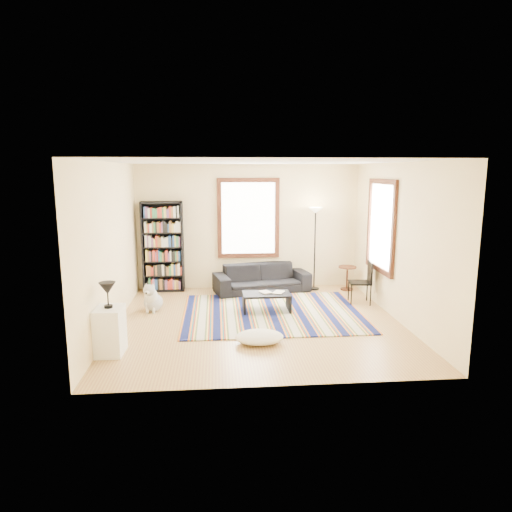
{
  "coord_description": "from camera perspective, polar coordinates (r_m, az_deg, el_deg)",
  "views": [
    {
      "loc": [
        -0.72,
        -7.76,
        2.65
      ],
      "look_at": [
        0.0,
        0.5,
        1.1
      ],
      "focal_mm": 32.0,
      "sensor_mm": 36.0,
      "label": 1
    }
  ],
  "objects": [
    {
      "name": "ceiling",
      "position": [
        7.8,
        0.33,
        12.06
      ],
      "size": [
        5.0,
        5.0,
        0.1
      ],
      "primitive_type": "cube",
      "color": "white",
      "rests_on": "floor"
    },
    {
      "name": "coffee_table",
      "position": [
        8.75,
        1.32,
        -5.81
      ],
      "size": [
        0.95,
        0.59,
        0.36
      ],
      "primitive_type": "cube",
      "rotation": [
        0.0,
        0.0,
        -0.1
      ],
      "color": "black",
      "rests_on": "floor"
    },
    {
      "name": "wall_right",
      "position": [
        8.52,
        17.67,
        1.64
      ],
      "size": [
        0.1,
        5.0,
        2.8
      ],
      "primitive_type": "cube",
      "color": "#FEEBAB",
      "rests_on": "floor"
    },
    {
      "name": "white_cabinet",
      "position": [
        7.08,
        -17.79,
        -8.89
      ],
      "size": [
        0.39,
        0.51,
        0.7
      ],
      "primitive_type": "cube",
      "rotation": [
        0.0,
        0.0,
        -0.03
      ],
      "color": "white",
      "rests_on": "floor"
    },
    {
      "name": "folding_chair",
      "position": [
        9.46,
        12.85,
        -3.25
      ],
      "size": [
        0.47,
        0.45,
        0.86
      ],
      "primitive_type": "cube",
      "rotation": [
        0.0,
        0.0,
        -0.13
      ],
      "color": "black",
      "rests_on": "floor"
    },
    {
      "name": "side_table",
      "position": [
        10.5,
        11.31,
        -2.72
      ],
      "size": [
        0.47,
        0.47,
        0.54
      ],
      "primitive_type": "cylinder",
      "rotation": [
        0.0,
        0.0,
        -0.19
      ],
      "color": "#4E2913",
      "rests_on": "floor"
    },
    {
      "name": "book_b",
      "position": [
        8.77,
        2.26,
        -4.5
      ],
      "size": [
        0.28,
        0.31,
        0.02
      ],
      "primitive_type": "imported",
      "rotation": [
        0.0,
        0.0,
        -0.46
      ],
      "color": "beige",
      "rests_on": "coffee_table"
    },
    {
      "name": "window_right",
      "position": [
        9.2,
        15.38,
        3.65
      ],
      "size": [
        0.06,
        1.2,
        1.6
      ],
      "primitive_type": "cube",
      "color": "white",
      "rests_on": "wall_right"
    },
    {
      "name": "wall_left",
      "position": [
        8.07,
        -18.02,
        1.15
      ],
      "size": [
        0.1,
        5.0,
        2.8
      ],
      "primitive_type": "cube",
      "color": "#FEEBAB",
      "rests_on": "floor"
    },
    {
      "name": "wall_front",
      "position": [
        5.41,
        2.83,
        -2.79
      ],
      "size": [
        5.0,
        0.1,
        2.8
      ],
      "primitive_type": "cube",
      "color": "#FEEBAB",
      "rests_on": "floor"
    },
    {
      "name": "rug",
      "position": [
        8.7,
        2.03,
        -7.1
      ],
      "size": [
        3.33,
        2.67,
        0.02
      ],
      "primitive_type": "cube",
      "color": "#0D1344",
      "rests_on": "floor"
    },
    {
      "name": "floor_cushion",
      "position": [
        7.24,
        0.42,
        -10.09
      ],
      "size": [
        0.92,
        0.82,
        0.19
      ],
      "primitive_type": "ellipsoid",
      "rotation": [
        0.0,
        0.0,
        -0.39
      ],
      "color": "silver",
      "rests_on": "floor"
    },
    {
      "name": "sofa",
      "position": [
        10.14,
        0.72,
        -2.79
      ],
      "size": [
        1.24,
        2.21,
        0.61
      ],
      "primitive_type": "imported",
      "rotation": [
        0.0,
        0.0,
        0.22
      ],
      "color": "black",
      "rests_on": "floor"
    },
    {
      "name": "floor_lamp",
      "position": [
        10.3,
        7.35,
        0.88
      ],
      "size": [
        0.4,
        0.4,
        1.86
      ],
      "primitive_type": null,
      "rotation": [
        0.0,
        0.0,
        -0.42
      ],
      "color": "black",
      "rests_on": "floor"
    },
    {
      "name": "table_lamp",
      "position": [
        6.93,
        -18.04,
        -4.67
      ],
      "size": [
        0.3,
        0.3,
        0.38
      ],
      "primitive_type": null,
      "rotation": [
        0.0,
        0.0,
        0.28
      ],
      "color": "black",
      "rests_on": "white_cabinet"
    },
    {
      "name": "wall_back",
      "position": [
        10.41,
        -0.99,
        3.69
      ],
      "size": [
        5.0,
        0.1,
        2.8
      ],
      "primitive_type": "cube",
      "color": "#FEEBAB",
      "rests_on": "floor"
    },
    {
      "name": "window_back",
      "position": [
        10.31,
        -0.96,
        4.74
      ],
      "size": [
        1.2,
        0.06,
        1.6
      ],
      "primitive_type": "cube",
      "color": "white",
      "rests_on": "wall_back"
    },
    {
      "name": "bookshelf",
      "position": [
        10.28,
        -11.56,
        1.14
      ],
      "size": [
        0.9,
        0.3,
        2.0
      ],
      "primitive_type": "cube",
      "color": "black",
      "rests_on": "floor"
    },
    {
      "name": "dog",
      "position": [
        8.98,
        -12.74,
        -4.97
      ],
      "size": [
        0.51,
        0.64,
        0.56
      ],
      "primitive_type": null,
      "rotation": [
        0.0,
        0.0,
        -0.22
      ],
      "color": "silver",
      "rests_on": "floor"
    },
    {
      "name": "floor",
      "position": [
        8.25,
        0.31,
        -8.52
      ],
      "size": [
        5.0,
        5.0,
        0.1
      ],
      "primitive_type": "cube",
      "color": "tan",
      "rests_on": "ground"
    },
    {
      "name": "book_a",
      "position": [
        8.69,
        0.66,
        -4.62
      ],
      "size": [
        0.29,
        0.26,
        0.02
      ],
      "primitive_type": "imported",
      "rotation": [
        0.0,
        0.0,
        0.4
      ],
      "color": "beige",
      "rests_on": "coffee_table"
    }
  ]
}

